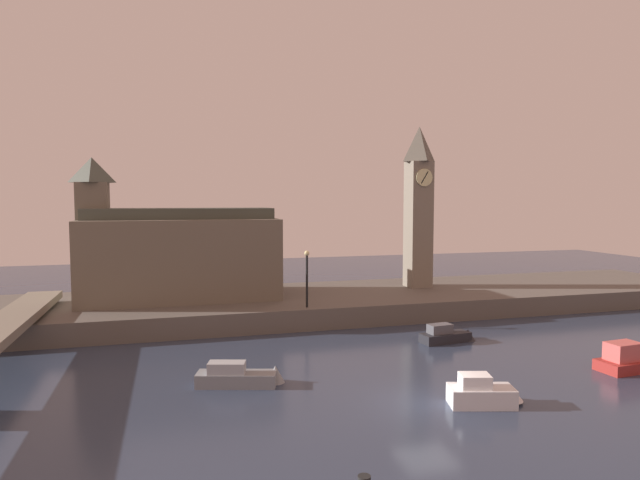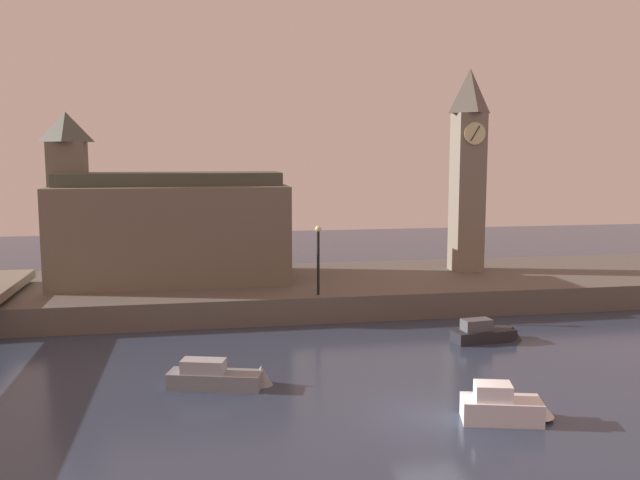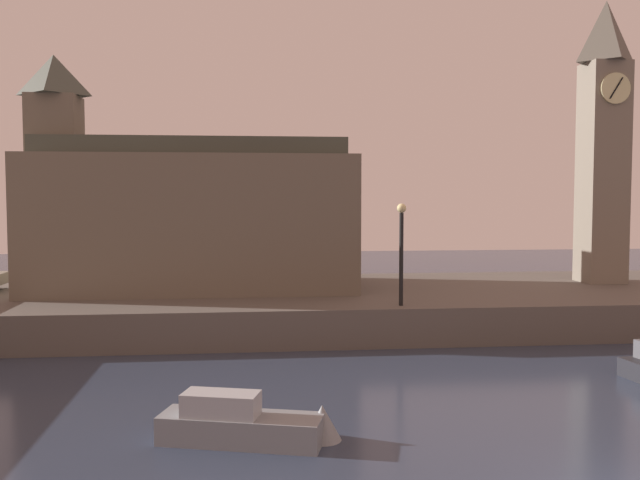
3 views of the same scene
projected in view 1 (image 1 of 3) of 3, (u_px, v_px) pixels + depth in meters
The scene contains 9 objects.
ground_plane at pixel (427, 404), 23.58m from camera, with size 120.00×120.00×0.00m, color #2D384C.
far_embankment at pixel (311, 303), 42.74m from camera, with size 70.00×12.00×1.50m, color #5B544C.
clock_tower at pixel (419, 204), 45.80m from camera, with size 2.10×2.16×13.58m.
parliament_hall at pixel (175, 253), 40.58m from camera, with size 14.40×6.81×10.46m.
streetlamp at pixel (307, 272), 37.16m from camera, with size 0.36×0.36×3.94m.
boat_cruiser_grey at pixel (244, 376), 25.96m from camera, with size 4.52×2.15×1.32m.
boat_dinghy_red at pixel (634, 360), 28.37m from camera, with size 4.24×1.86×1.61m.
boat_barge_dark at pixel (450, 335), 33.95m from camera, with size 3.82×1.52×1.24m.
boat_ferry_white at pixel (486, 393), 23.44m from camera, with size 3.63×2.00×1.42m.
Camera 1 is at (-10.65, -20.90, 8.90)m, focal length 30.32 mm.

